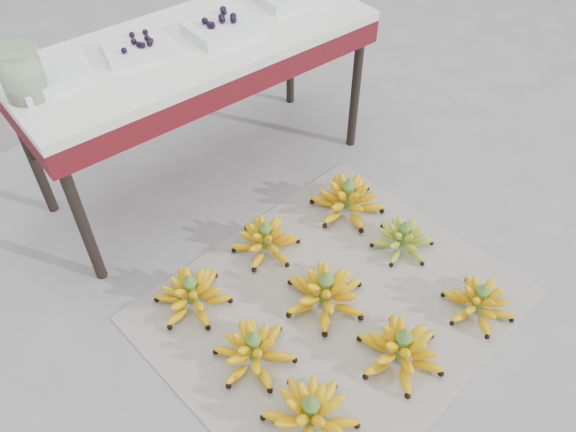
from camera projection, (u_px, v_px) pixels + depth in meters
ground at (336, 322)px, 2.02m from camera, size 60.00×60.00×0.00m
newspaper_mat at (333, 305)px, 2.07m from camera, size 1.34×1.16×0.01m
bunch_front_left at (310, 415)px, 1.71m from camera, size 0.37×0.37×0.18m
bunch_front_center at (401, 349)px, 1.87m from camera, size 0.39×0.39×0.18m
bunch_front_right at (479, 301)px, 2.02m from camera, size 0.29×0.29×0.16m
bunch_mid_left at (254, 350)px, 1.87m from camera, size 0.31×0.31×0.17m
bunch_mid_center at (325, 293)px, 2.03m from camera, size 0.40×0.40×0.19m
bunch_mid_right at (403, 238)px, 2.23m from camera, size 0.26×0.26×0.15m
bunch_back_left at (192, 294)px, 2.03m from camera, size 0.32×0.32×0.17m
bunch_back_center at (266, 240)px, 2.22m from camera, size 0.30×0.30×0.16m
bunch_back_right at (347, 199)px, 2.37m from camera, size 0.31×0.31×0.19m
vendor_table at (196, 57)px, 2.17m from camera, size 1.41×0.56×0.68m
tray_far_left at (47, 79)px, 1.88m from camera, size 0.26×0.20×0.04m
tray_left at (137, 48)px, 2.02m from camera, size 0.26×0.21×0.06m
tray_right at (223, 26)px, 2.13m from camera, size 0.27×0.20×0.07m
glass_jar at (21, 73)px, 1.78m from camera, size 0.15×0.15×0.17m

